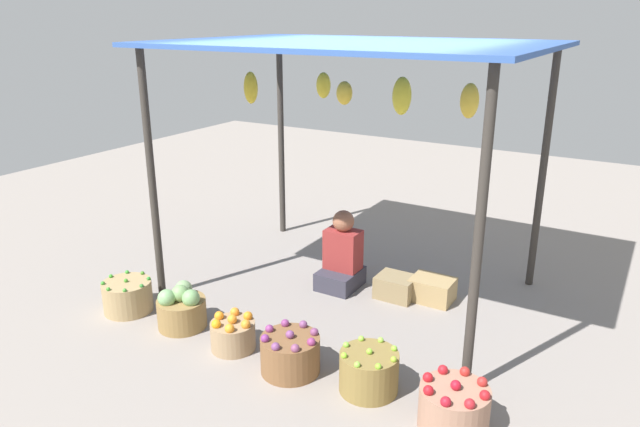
{
  "coord_description": "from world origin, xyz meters",
  "views": [
    {
      "loc": [
        2.44,
        -4.68,
        2.57
      ],
      "look_at": [
        0.0,
        -0.57,
        0.95
      ],
      "focal_mm": 33.28,
      "sensor_mm": 36.0,
      "label": 1
    }
  ],
  "objects_px": {
    "basket_red_apples": "(454,407)",
    "wooden_crate_stacked_rear": "(432,289)",
    "vendor_person": "(342,258)",
    "wooden_crate_near_vendor": "(396,287)",
    "basket_green_chilies": "(128,296)",
    "basket_limes": "(369,371)",
    "basket_purple_onions": "(290,353)",
    "basket_cabbages": "(182,309)",
    "basket_oranges": "(233,334)"
  },
  "relations": [
    {
      "from": "basket_green_chilies",
      "to": "basket_red_apples",
      "type": "xyz_separation_m",
      "value": [
        3.07,
        -0.05,
        0.01
      ]
    },
    {
      "from": "vendor_person",
      "to": "basket_limes",
      "type": "height_order",
      "value": "vendor_person"
    },
    {
      "from": "basket_oranges",
      "to": "wooden_crate_stacked_rear",
      "type": "distance_m",
      "value": 1.95
    },
    {
      "from": "basket_limes",
      "to": "wooden_crate_stacked_rear",
      "type": "relative_size",
      "value": 1.09
    },
    {
      "from": "basket_cabbages",
      "to": "basket_red_apples",
      "type": "xyz_separation_m",
      "value": [
        2.44,
        -0.09,
        -0.01
      ]
    },
    {
      "from": "basket_green_chilies",
      "to": "basket_oranges",
      "type": "distance_m",
      "value": 1.22
    },
    {
      "from": "vendor_person",
      "to": "basket_oranges",
      "type": "distance_m",
      "value": 1.48
    },
    {
      "from": "basket_green_chilies",
      "to": "wooden_crate_stacked_rear",
      "type": "height_order",
      "value": "basket_green_chilies"
    },
    {
      "from": "vendor_person",
      "to": "basket_cabbages",
      "type": "xyz_separation_m",
      "value": [
        -0.79,
        -1.41,
        -0.13
      ]
    },
    {
      "from": "vendor_person",
      "to": "basket_red_apples",
      "type": "distance_m",
      "value": 2.23
    },
    {
      "from": "basket_cabbages",
      "to": "basket_oranges",
      "type": "height_order",
      "value": "basket_cabbages"
    },
    {
      "from": "basket_limes",
      "to": "basket_red_apples",
      "type": "bearing_deg",
      "value": -7.53
    },
    {
      "from": "wooden_crate_near_vendor",
      "to": "wooden_crate_stacked_rear",
      "type": "xyz_separation_m",
      "value": [
        0.32,
        0.11,
        0.0
      ]
    },
    {
      "from": "basket_oranges",
      "to": "basket_purple_onions",
      "type": "height_order",
      "value": "basket_purple_onions"
    },
    {
      "from": "basket_green_chilies",
      "to": "basket_purple_onions",
      "type": "distance_m",
      "value": 1.8
    },
    {
      "from": "basket_red_apples",
      "to": "wooden_crate_near_vendor",
      "type": "distance_m",
      "value": 1.88
    },
    {
      "from": "basket_cabbages",
      "to": "basket_oranges",
      "type": "bearing_deg",
      "value": -5.12
    },
    {
      "from": "basket_red_apples",
      "to": "basket_limes",
      "type": "bearing_deg",
      "value": 172.47
    },
    {
      "from": "basket_limes",
      "to": "basket_purple_onions",
      "type": "bearing_deg",
      "value": -172.08
    },
    {
      "from": "basket_purple_onions",
      "to": "wooden_crate_near_vendor",
      "type": "relative_size",
      "value": 1.25
    },
    {
      "from": "basket_oranges",
      "to": "basket_limes",
      "type": "bearing_deg",
      "value": 2.6
    },
    {
      "from": "vendor_person",
      "to": "basket_green_chilies",
      "type": "xyz_separation_m",
      "value": [
        -1.42,
        -1.44,
        -0.16
      ]
    },
    {
      "from": "basket_cabbages",
      "to": "basket_limes",
      "type": "bearing_deg",
      "value": 0.0
    },
    {
      "from": "basket_red_apples",
      "to": "wooden_crate_near_vendor",
      "type": "relative_size",
      "value": 1.27
    },
    {
      "from": "basket_green_chilies",
      "to": "basket_oranges",
      "type": "relative_size",
      "value": 1.21
    },
    {
      "from": "basket_oranges",
      "to": "wooden_crate_near_vendor",
      "type": "relative_size",
      "value": 1.0
    },
    {
      "from": "vendor_person",
      "to": "wooden_crate_stacked_rear",
      "type": "distance_m",
      "value": 0.92
    },
    {
      "from": "basket_oranges",
      "to": "basket_red_apples",
      "type": "xyz_separation_m",
      "value": [
        1.84,
        -0.03,
        0.03
      ]
    },
    {
      "from": "basket_cabbages",
      "to": "basket_oranges",
      "type": "relative_size",
      "value": 1.16
    },
    {
      "from": "basket_red_apples",
      "to": "basket_oranges",
      "type": "bearing_deg",
      "value": 178.98
    },
    {
      "from": "basket_green_chilies",
      "to": "basket_limes",
      "type": "relative_size",
      "value": 1.03
    },
    {
      "from": "wooden_crate_near_vendor",
      "to": "wooden_crate_stacked_rear",
      "type": "bearing_deg",
      "value": 19.84
    },
    {
      "from": "basket_red_apples",
      "to": "wooden_crate_stacked_rear",
      "type": "distance_m",
      "value": 1.82
    },
    {
      "from": "basket_green_chilies",
      "to": "wooden_crate_stacked_rear",
      "type": "relative_size",
      "value": 1.12
    },
    {
      "from": "vendor_person",
      "to": "basket_red_apples",
      "type": "bearing_deg",
      "value": -42.22
    },
    {
      "from": "basket_cabbages",
      "to": "basket_oranges",
      "type": "distance_m",
      "value": 0.6
    },
    {
      "from": "basket_green_chilies",
      "to": "wooden_crate_stacked_rear",
      "type": "xyz_separation_m",
      "value": [
        2.3,
        1.6,
        -0.03
      ]
    },
    {
      "from": "basket_limes",
      "to": "wooden_crate_stacked_rear",
      "type": "height_order",
      "value": "basket_limes"
    },
    {
      "from": "basket_green_chilies",
      "to": "basket_limes",
      "type": "height_order",
      "value": "basket_limes"
    },
    {
      "from": "basket_cabbages",
      "to": "basket_red_apples",
      "type": "relative_size",
      "value": 0.91
    },
    {
      "from": "basket_purple_onions",
      "to": "basket_red_apples",
      "type": "relative_size",
      "value": 0.98
    },
    {
      "from": "basket_purple_onions",
      "to": "basket_red_apples",
      "type": "xyz_separation_m",
      "value": [
        1.27,
        -0.0,
        0.01
      ]
    },
    {
      "from": "wooden_crate_near_vendor",
      "to": "basket_purple_onions",
      "type": "bearing_deg",
      "value": -96.84
    },
    {
      "from": "basket_green_chilies",
      "to": "basket_limes",
      "type": "distance_m",
      "value": 2.41
    },
    {
      "from": "basket_cabbages",
      "to": "basket_red_apples",
      "type": "distance_m",
      "value": 2.44
    },
    {
      "from": "basket_green_chilies",
      "to": "basket_oranges",
      "type": "height_order",
      "value": "basket_green_chilies"
    },
    {
      "from": "vendor_person",
      "to": "basket_oranges",
      "type": "relative_size",
      "value": 2.17
    },
    {
      "from": "wooden_crate_stacked_rear",
      "to": "basket_green_chilies",
      "type": "bearing_deg",
      "value": -145.11
    },
    {
      "from": "basket_cabbages",
      "to": "basket_green_chilies",
      "type": "bearing_deg",
      "value": -176.81
    },
    {
      "from": "basket_oranges",
      "to": "wooden_crate_stacked_rear",
      "type": "bearing_deg",
      "value": 56.46
    }
  ]
}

